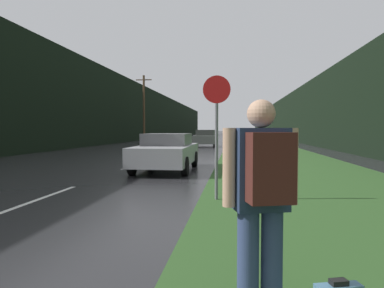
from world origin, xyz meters
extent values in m
cube|color=#2D5123|center=(6.55, 40.00, 0.01)|extent=(6.00, 240.00, 0.02)
cube|color=silver|center=(0.00, 6.40, 0.00)|extent=(0.12, 3.00, 0.01)
cube|color=silver|center=(0.00, 13.40, 0.00)|extent=(0.12, 3.00, 0.01)
cube|color=silver|center=(0.00, 20.40, 0.00)|extent=(0.12, 3.00, 0.01)
cube|color=silver|center=(0.00, 27.40, 0.00)|extent=(0.12, 3.00, 0.01)
cube|color=silver|center=(0.00, 34.40, 0.00)|extent=(0.12, 3.00, 0.01)
cube|color=black|center=(-9.55, 50.00, 3.91)|extent=(2.00, 140.00, 7.81)
cube|color=black|center=(12.55, 50.00, 3.14)|extent=(2.00, 140.00, 6.28)
cylinder|color=#4C3823|center=(-5.80, 36.86, 3.80)|extent=(0.24, 0.24, 7.60)
cube|color=#4C3823|center=(-5.80, 36.86, 7.10)|extent=(1.80, 0.10, 0.10)
cylinder|color=slate|center=(3.93, 6.63, 1.06)|extent=(0.07, 0.07, 2.12)
cylinder|color=#B71414|center=(3.93, 6.63, 2.43)|extent=(0.60, 0.02, 0.60)
cylinder|color=navy|center=(4.43, 1.90, 0.46)|extent=(0.18, 0.18, 0.91)
cylinder|color=navy|center=(4.62, 1.96, 0.46)|extent=(0.18, 0.18, 0.91)
cube|color=navy|center=(4.53, 1.93, 1.24)|extent=(0.47, 0.34, 0.66)
sphere|color=tan|center=(4.53, 1.93, 1.69)|extent=(0.23, 0.23, 0.23)
cylinder|color=tan|center=(4.27, 1.86, 1.26)|extent=(0.10, 0.10, 0.62)
cylinder|color=tan|center=(4.78, 2.00, 1.26)|extent=(0.10, 0.10, 0.62)
cube|color=#471E19|center=(4.58, 1.73, 1.28)|extent=(0.37, 0.26, 0.53)
cube|color=black|center=(5.11, 1.84, 0.39)|extent=(0.15, 0.11, 0.04)
cube|color=#9E9EA3|center=(1.78, 11.81, 0.62)|extent=(1.92, 4.50, 0.66)
cube|color=#5E5E61|center=(1.78, 12.04, 1.17)|extent=(1.63, 2.02, 0.44)
cylinder|color=black|center=(2.69, 10.42, 0.32)|extent=(0.20, 0.64, 0.64)
cylinder|color=black|center=(0.86, 10.42, 0.32)|extent=(0.20, 0.64, 0.64)
cylinder|color=black|center=(2.69, 13.21, 0.32)|extent=(0.20, 0.64, 0.64)
cylinder|color=black|center=(0.86, 13.21, 0.32)|extent=(0.20, 0.64, 0.64)
cube|color=#4C514C|center=(1.78, 29.44, 0.65)|extent=(1.86, 4.17, 0.71)
cube|color=#2D302D|center=(1.78, 29.65, 1.25)|extent=(1.58, 1.87, 0.49)
cylinder|color=black|center=(2.66, 28.15, 0.33)|extent=(0.20, 0.66, 0.66)
cylinder|color=black|center=(0.89, 28.15, 0.33)|extent=(0.20, 0.66, 0.66)
cylinder|color=black|center=(2.66, 30.73, 0.33)|extent=(0.20, 0.66, 0.66)
cylinder|color=black|center=(0.89, 30.73, 0.33)|extent=(0.20, 0.66, 0.66)
camera|label=1|loc=(4.31, -0.84, 1.56)|focal=32.00mm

